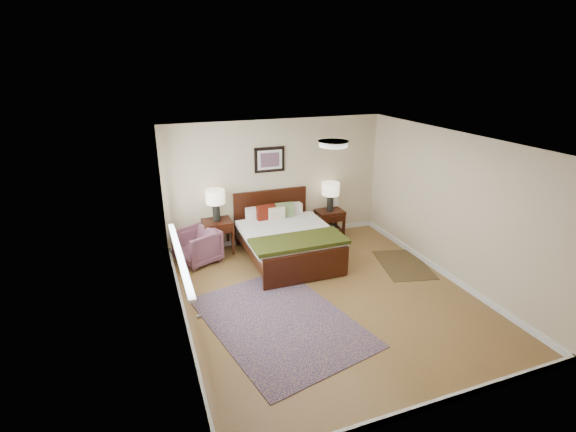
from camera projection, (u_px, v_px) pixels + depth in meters
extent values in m
plane|color=olive|center=(327.00, 296.00, 6.70)|extent=(5.00, 5.00, 0.00)
cube|color=#C3AF8D|center=(277.00, 182.00, 8.46)|extent=(4.50, 0.04, 2.50)
cube|color=#C3AF8D|center=(442.00, 313.00, 4.06)|extent=(4.50, 0.04, 2.50)
cube|color=#C3AF8D|center=(177.00, 246.00, 5.53)|extent=(0.04, 5.00, 2.50)
cube|color=#C3AF8D|center=(451.00, 207.00, 6.99)|extent=(0.04, 5.00, 2.50)
cube|color=white|center=(333.00, 141.00, 5.82)|extent=(4.50, 5.00, 0.02)
cube|color=silver|center=(172.00, 218.00, 6.10)|extent=(0.02, 2.72, 1.32)
cube|color=silver|center=(173.00, 217.00, 6.10)|extent=(0.01, 2.60, 1.20)
cube|color=silver|center=(180.00, 256.00, 6.34)|extent=(0.10, 2.72, 0.04)
cube|color=silver|center=(200.00, 331.00, 4.05)|extent=(0.01, 1.00, 2.18)
cube|color=brown|center=(202.00, 334.00, 4.07)|extent=(0.01, 0.90, 2.10)
cylinder|color=#999999|center=(199.00, 317.00, 4.43)|extent=(0.04, 0.04, 0.04)
cylinder|color=white|center=(333.00, 144.00, 5.84)|extent=(0.40, 0.40, 0.07)
cylinder|color=beige|center=(333.00, 141.00, 5.82)|extent=(0.44, 0.44, 0.01)
cube|color=black|center=(271.00, 215.00, 8.61)|extent=(1.54, 0.06, 1.08)
cube|color=black|center=(307.00, 268.00, 7.00)|extent=(1.54, 0.06, 0.54)
cube|color=black|center=(249.00, 250.00, 7.61)|extent=(0.06, 1.92, 0.17)
cube|color=black|center=(322.00, 239.00, 8.09)|extent=(0.06, 1.92, 0.17)
cube|color=beige|center=(287.00, 238.00, 7.80)|extent=(1.44, 1.90, 0.21)
cube|color=beige|center=(289.00, 233.00, 7.67)|extent=(1.62, 1.67, 0.10)
cube|color=#333B11|center=(299.00, 241.00, 7.20)|extent=(1.66, 0.70, 0.07)
cube|color=beige|center=(258.00, 214.00, 8.24)|extent=(0.48, 0.18, 0.25)
cube|color=beige|center=(290.00, 210.00, 8.46)|extent=(0.48, 0.18, 0.25)
cube|color=#501209|center=(266.00, 213.00, 8.16)|extent=(0.38, 0.17, 0.31)
cube|color=#667D48|center=(284.00, 211.00, 8.29)|extent=(0.37, 0.16, 0.31)
cube|color=beige|center=(277.00, 214.00, 8.16)|extent=(0.33, 0.13, 0.27)
cube|color=black|center=(270.00, 160.00, 8.22)|extent=(0.62, 0.03, 0.50)
cube|color=silver|center=(270.00, 160.00, 8.20)|extent=(0.50, 0.01, 0.38)
cube|color=#A52D23|center=(270.00, 160.00, 8.19)|extent=(0.38, 0.01, 0.28)
cube|color=black|center=(217.00, 222.00, 8.05)|extent=(0.55, 0.50, 0.05)
cube|color=black|center=(207.00, 243.00, 7.89)|extent=(0.05, 0.05, 0.61)
cube|color=black|center=(233.00, 240.00, 8.05)|extent=(0.05, 0.05, 0.61)
cube|color=black|center=(203.00, 235.00, 8.27)|extent=(0.05, 0.05, 0.61)
cube|color=black|center=(228.00, 232.00, 8.43)|extent=(0.05, 0.05, 0.61)
cube|color=black|center=(220.00, 231.00, 7.88)|extent=(0.49, 0.03, 0.14)
cube|color=black|center=(330.00, 212.00, 8.86)|extent=(0.57, 0.43, 0.05)
cube|color=black|center=(322.00, 228.00, 8.72)|extent=(0.05, 0.05, 0.52)
cube|color=black|center=(344.00, 225.00, 8.88)|extent=(0.05, 0.05, 0.52)
cube|color=black|center=(315.00, 222.00, 9.04)|extent=(0.05, 0.05, 0.52)
cube|color=black|center=(336.00, 219.00, 9.21)|extent=(0.05, 0.05, 0.52)
cube|color=black|center=(334.00, 219.00, 8.73)|extent=(0.51, 0.03, 0.14)
cube|color=black|center=(329.00, 229.00, 9.00)|extent=(0.51, 0.37, 0.03)
cube|color=black|center=(329.00, 228.00, 8.99)|extent=(0.21, 0.26, 0.03)
cube|color=black|center=(329.00, 226.00, 8.98)|extent=(0.21, 0.26, 0.03)
cube|color=black|center=(329.00, 225.00, 8.97)|extent=(0.21, 0.26, 0.03)
cylinder|color=black|center=(216.00, 213.00, 7.98)|extent=(0.14, 0.14, 0.32)
cylinder|color=black|center=(216.00, 204.00, 7.92)|extent=(0.02, 0.02, 0.06)
cylinder|color=beige|center=(215.00, 197.00, 7.87)|extent=(0.36, 0.36, 0.26)
cylinder|color=black|center=(330.00, 203.00, 8.80)|extent=(0.14, 0.14, 0.32)
cylinder|color=black|center=(330.00, 195.00, 8.74)|extent=(0.02, 0.02, 0.06)
cylinder|color=beige|center=(331.00, 189.00, 8.69)|extent=(0.36, 0.36, 0.26)
imported|color=brown|center=(197.00, 246.00, 7.73)|extent=(0.93, 0.92, 0.65)
cube|color=#100D44|center=(279.00, 321.00, 6.06)|extent=(2.36, 2.93, 0.01)
cube|color=black|center=(404.00, 264.00, 7.73)|extent=(1.09, 1.39, 0.01)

